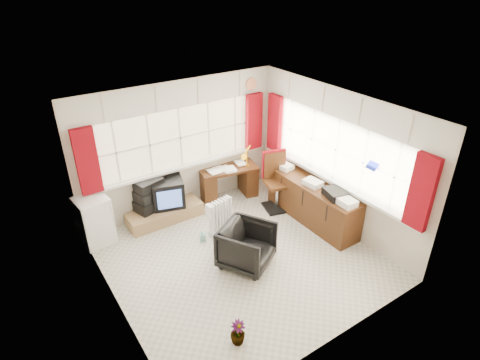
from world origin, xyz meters
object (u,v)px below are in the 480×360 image
object	(u,v)px
radiator	(221,219)
crt_tv	(168,192)
office_chair	(247,246)
tv_bench	(165,214)
mini_fridge	(94,220)
desk	(228,180)
credenza	(312,202)
task_chair	(275,178)
desk_lamp	(247,152)

from	to	relation	value
radiator	crt_tv	bearing A→B (deg)	118.17
radiator	office_chair	bearing A→B (deg)	-96.28
tv_bench	mini_fridge	world-z (taller)	mini_fridge
desk	tv_bench	bearing A→B (deg)	-176.85
office_chair	credenza	distance (m)	1.76
desk	task_chair	world-z (taller)	task_chair
radiator	credenza	size ratio (longest dim) A/B	0.33
desk	desk_lamp	xyz separation A→B (m)	(0.36, -0.15, 0.60)
radiator	desk_lamp	bearing A→B (deg)	36.59
radiator	crt_tv	world-z (taller)	crt_tv
radiator	crt_tv	xyz separation A→B (m)	(-0.54, 1.01, 0.24)
tv_bench	mini_fridge	distance (m)	1.29
task_chair	tv_bench	size ratio (longest dim) A/B	0.82
credenza	mini_fridge	xyz separation A→B (m)	(-3.53, 1.56, 0.04)
desk	crt_tv	world-z (taller)	crt_tv
desk_lamp	tv_bench	bearing A→B (deg)	177.70
mini_fridge	tv_bench	bearing A→B (deg)	-1.75
desk_lamp	crt_tv	xyz separation A→B (m)	(-1.68, 0.16, -0.46)
credenza	desk	bearing A→B (deg)	117.30
desk	crt_tv	distance (m)	1.33
credenza	tv_bench	bearing A→B (deg)	146.30
desk	radiator	xyz separation A→B (m)	(-0.79, -1.00, -0.10)
desk_lamp	radiator	distance (m)	1.59
task_chair	crt_tv	world-z (taller)	task_chair
task_chair	crt_tv	size ratio (longest dim) A/B	1.65
tv_bench	crt_tv	world-z (taller)	crt_tv
office_chair	crt_tv	size ratio (longest dim) A/B	1.11
desk_lamp	office_chair	world-z (taller)	desk_lamp
desk_lamp	task_chair	bearing A→B (deg)	-71.78
desk	office_chair	size ratio (longest dim) A/B	1.61
mini_fridge	crt_tv	bearing A→B (deg)	1.90
desk	radiator	distance (m)	1.28
desk_lamp	office_chair	bearing A→B (deg)	-124.59
office_chair	desk_lamp	bearing A→B (deg)	24.97
desk	mini_fridge	bearing A→B (deg)	-179.11
office_chair	mini_fridge	xyz separation A→B (m)	(-1.81, 1.93, 0.08)
desk	desk_lamp	world-z (taller)	desk_lamp
task_chair	tv_bench	distance (m)	2.21
office_chair	crt_tv	distance (m)	2.02
task_chair	office_chair	bearing A→B (deg)	-141.85
tv_bench	radiator	bearing A→B (deg)	-54.24
crt_tv	office_chair	bearing A→B (deg)	-77.62
desk_lamp	radiator	xyz separation A→B (m)	(-1.15, -0.85, -0.70)
tv_bench	task_chair	bearing A→B (deg)	-19.89
task_chair	radiator	world-z (taller)	task_chair
mini_fridge	desk	bearing A→B (deg)	0.89
office_chair	radiator	bearing A→B (deg)	53.28
task_chair	office_chair	xyz separation A→B (m)	(-1.47, -1.15, -0.26)
desk_lamp	mini_fridge	world-z (taller)	desk_lamp
desk_lamp	radiator	size ratio (longest dim) A/B	0.66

